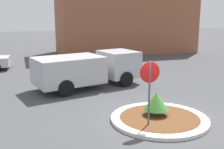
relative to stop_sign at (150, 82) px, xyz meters
name	(u,v)px	position (x,y,z in m)	size (l,w,h in m)	color
ground_plane	(159,120)	(0.73, 0.52, -1.75)	(120.00, 120.00, 0.00)	#474749
traffic_island	(159,119)	(0.73, 0.52, -1.68)	(3.83, 3.83, 0.14)	silver
stop_sign	(150,82)	(0.00, 0.00, 0.00)	(0.76, 0.07, 2.50)	#4C4C51
island_shrub	(156,101)	(0.72, 0.80, -1.02)	(1.00, 1.00, 0.94)	brown
utility_truck	(88,68)	(-0.71, 6.43, -0.65)	(6.37, 3.60, 1.93)	#B2B2B7
storefront_building	(126,16)	(6.72, 19.50, 2.11)	(14.18, 6.07, 7.71)	#93563D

